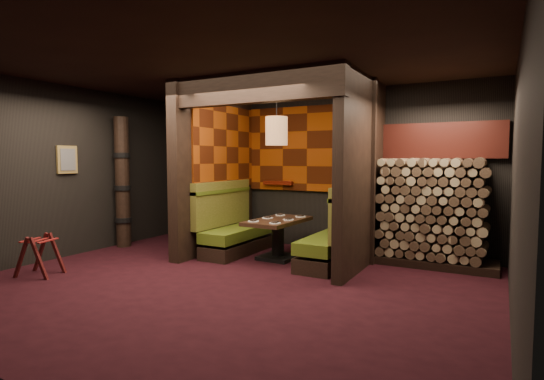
% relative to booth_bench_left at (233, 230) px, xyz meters
% --- Properties ---
extents(floor, '(6.50, 5.50, 0.02)m').
position_rel_booth_bench_left_xyz_m(floor, '(0.96, -1.65, -0.41)').
color(floor, black).
rests_on(floor, ground).
extents(ceiling, '(6.50, 5.50, 0.02)m').
position_rel_booth_bench_left_xyz_m(ceiling, '(0.96, -1.65, 2.46)').
color(ceiling, black).
rests_on(ceiling, ground).
extents(wall_back, '(6.50, 0.02, 2.85)m').
position_rel_booth_bench_left_xyz_m(wall_back, '(0.96, 1.11, 1.02)').
color(wall_back, black).
rests_on(wall_back, ground).
extents(wall_left, '(0.02, 5.50, 2.85)m').
position_rel_booth_bench_left_xyz_m(wall_left, '(-2.30, -1.65, 1.02)').
color(wall_left, black).
rests_on(wall_left, ground).
extents(wall_right, '(0.02, 5.50, 2.85)m').
position_rel_booth_bench_left_xyz_m(wall_right, '(4.22, -1.65, 1.02)').
color(wall_right, black).
rests_on(wall_right, ground).
extents(partition_left, '(0.20, 2.20, 2.85)m').
position_rel_booth_bench_left_xyz_m(partition_left, '(-0.39, -0.00, 1.02)').
color(partition_left, black).
rests_on(partition_left, floor).
extents(partition_right, '(0.15, 2.10, 2.85)m').
position_rel_booth_bench_left_xyz_m(partition_right, '(2.26, 0.05, 1.02)').
color(partition_right, black).
rests_on(partition_right, floor).
extents(header_beam, '(2.85, 0.18, 0.44)m').
position_rel_booth_bench_left_xyz_m(header_beam, '(0.94, -0.95, 2.23)').
color(header_beam, black).
rests_on(header_beam, partition_left).
extents(tapa_back_panel, '(2.40, 0.06, 1.55)m').
position_rel_booth_bench_left_xyz_m(tapa_back_panel, '(0.94, 1.06, 1.42)').
color(tapa_back_panel, '#8B3609').
rests_on(tapa_back_panel, wall_back).
extents(tapa_side_panel, '(0.04, 1.85, 1.45)m').
position_rel_booth_bench_left_xyz_m(tapa_side_panel, '(-0.27, 0.17, 1.45)').
color(tapa_side_panel, '#8B3609').
rests_on(tapa_side_panel, partition_left).
extents(lacquer_shelf, '(0.60, 0.12, 0.07)m').
position_rel_booth_bench_left_xyz_m(lacquer_shelf, '(0.36, 1.00, 0.78)').
color(lacquer_shelf, '#591207').
rests_on(lacquer_shelf, wall_back).
extents(booth_bench_left, '(0.68, 1.60, 1.14)m').
position_rel_booth_bench_left_xyz_m(booth_bench_left, '(0.00, 0.00, 0.00)').
color(booth_bench_left, black).
rests_on(booth_bench_left, floor).
extents(booth_bench_right, '(0.68, 1.60, 1.14)m').
position_rel_booth_bench_left_xyz_m(booth_bench_right, '(1.89, 0.00, 0.00)').
color(booth_bench_right, black).
rests_on(booth_bench_right, floor).
extents(dining_table, '(0.72, 1.27, 0.66)m').
position_rel_booth_bench_left_xyz_m(dining_table, '(0.92, -0.07, 0.02)').
color(dining_table, black).
rests_on(dining_table, floor).
extents(place_settings, '(0.60, 1.05, 0.03)m').
position_rel_booth_bench_left_xyz_m(place_settings, '(0.92, -0.07, 0.27)').
color(place_settings, white).
rests_on(place_settings, dining_table).
extents(pendant_lamp, '(0.35, 0.35, 1.00)m').
position_rel_booth_bench_left_xyz_m(pendant_lamp, '(0.92, -0.12, 1.67)').
color(pendant_lamp, '#906038').
rests_on(pendant_lamp, ceiling).
extents(framed_picture, '(0.05, 0.36, 0.46)m').
position_rel_booth_bench_left_xyz_m(framed_picture, '(-2.25, -1.55, 1.22)').
color(framed_picture, olive).
rests_on(framed_picture, wall_left).
extents(luggage_rack, '(0.66, 0.54, 0.61)m').
position_rel_booth_bench_left_xyz_m(luggage_rack, '(-1.56, -2.52, -0.10)').
color(luggage_rack, '#411010').
rests_on(luggage_rack, floor).
extents(totem_column, '(0.31, 0.31, 2.40)m').
position_rel_booth_bench_left_xyz_m(totem_column, '(-2.09, -0.55, 0.79)').
color(totem_column, black).
rests_on(totem_column, floor).
extents(firewood_stack, '(1.73, 0.70, 1.64)m').
position_rel_booth_bench_left_xyz_m(firewood_stack, '(3.25, 0.70, 0.42)').
color(firewood_stack, black).
rests_on(firewood_stack, floor).
extents(mosaic_header, '(1.83, 0.10, 0.56)m').
position_rel_booth_bench_left_xyz_m(mosaic_header, '(3.25, 1.03, 1.52)').
color(mosaic_header, maroon).
rests_on(mosaic_header, wall_back).
extents(bay_front_post, '(0.08, 0.08, 2.85)m').
position_rel_booth_bench_left_xyz_m(bay_front_post, '(2.35, 0.31, 1.02)').
color(bay_front_post, black).
rests_on(bay_front_post, floor).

